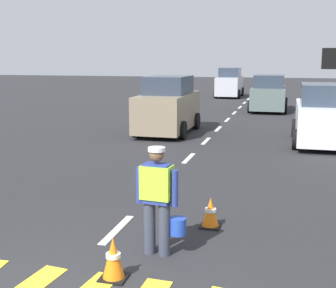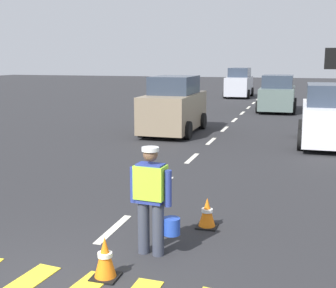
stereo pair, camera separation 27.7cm
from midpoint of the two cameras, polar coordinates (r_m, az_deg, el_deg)
The scene contains 9 objects.
ground_plane at distance 25.70m, azimuth 9.67°, elevation 3.90°, with size 96.00×96.00×0.00m, color #28282B.
lane_center_line at distance 29.86m, azimuth 10.62°, elevation 4.80°, with size 0.14×46.40×0.01m.
road_worker at distance 6.88m, azimuth -0.81°, elevation -6.45°, with size 0.77×0.36×1.67m.
traffic_cone_near at distance 6.41m, azimuth -6.61°, elevation -13.96°, with size 0.36×0.36×0.59m.
traffic_cone_far at distance 8.19m, azimuth 5.89°, elevation -8.55°, with size 0.36×0.36×0.54m.
car_outgoing_far at distance 26.66m, azimuth 13.80°, elevation 6.03°, with size 2.10×4.25×2.04m.
car_oncoming_third at distance 35.91m, azimuth 9.10°, elevation 7.47°, with size 1.95×4.28×2.25m.
car_oncoming_lead at distance 18.30m, azimuth 1.18°, elevation 4.69°, with size 2.04×4.30×2.26m.
car_parked_far at distance 16.74m, azimuth 20.02°, elevation 3.22°, with size 2.07×4.24×2.10m.
Camera 2 is at (3.05, -4.33, 2.95)m, focal length 48.79 mm.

